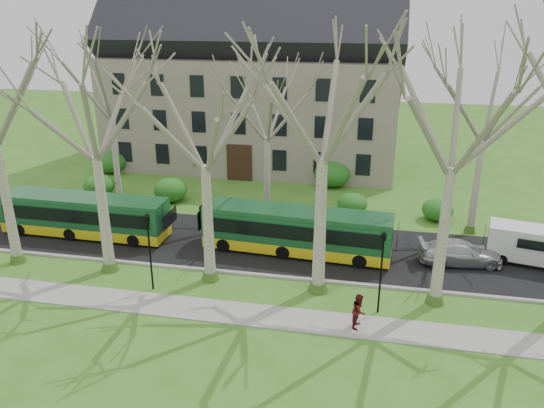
{
  "coord_description": "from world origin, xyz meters",
  "views": [
    {
      "loc": [
        5.19,
        -24.48,
        14.62
      ],
      "look_at": [
        -0.2,
        3.0,
        3.86
      ],
      "focal_mm": 35.0,
      "sensor_mm": 36.0,
      "label": 1
    }
  ],
  "objects_px": {
    "bus_follow": "(296,231)",
    "van_a": "(534,246)",
    "bus_lead": "(85,215)",
    "pedestrian_b": "(359,311)",
    "sedan": "(460,252)"
  },
  "relations": [
    {
      "from": "van_a",
      "to": "bus_lead",
      "type": "bearing_deg",
      "value": -165.42
    },
    {
      "from": "bus_lead",
      "to": "sedan",
      "type": "bearing_deg",
      "value": 2.21
    },
    {
      "from": "bus_lead",
      "to": "sedan",
      "type": "distance_m",
      "value": 23.8
    },
    {
      "from": "bus_follow",
      "to": "pedestrian_b",
      "type": "distance_m",
      "value": 8.48
    },
    {
      "from": "bus_lead",
      "to": "bus_follow",
      "type": "distance_m",
      "value": 14.07
    },
    {
      "from": "bus_follow",
      "to": "van_a",
      "type": "distance_m",
      "value": 13.98
    },
    {
      "from": "bus_lead",
      "to": "bus_follow",
      "type": "relative_size",
      "value": 0.97
    },
    {
      "from": "sedan",
      "to": "van_a",
      "type": "height_order",
      "value": "van_a"
    },
    {
      "from": "bus_lead",
      "to": "van_a",
      "type": "bearing_deg",
      "value": 3.68
    },
    {
      "from": "bus_follow",
      "to": "bus_lead",
      "type": "bearing_deg",
      "value": -175.74
    },
    {
      "from": "bus_lead",
      "to": "pedestrian_b",
      "type": "xyz_separation_m",
      "value": [
        18.2,
        -7.31,
        -0.52
      ]
    },
    {
      "from": "van_a",
      "to": "bus_follow",
      "type": "bearing_deg",
      "value": -163.14
    },
    {
      "from": "bus_lead",
      "to": "bus_follow",
      "type": "xyz_separation_m",
      "value": [
        14.07,
        0.07,
        0.04
      ]
    },
    {
      "from": "bus_lead",
      "to": "bus_follow",
      "type": "bearing_deg",
      "value": 1.41
    },
    {
      "from": "bus_lead",
      "to": "pedestrian_b",
      "type": "bearing_deg",
      "value": -20.77
    }
  ]
}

